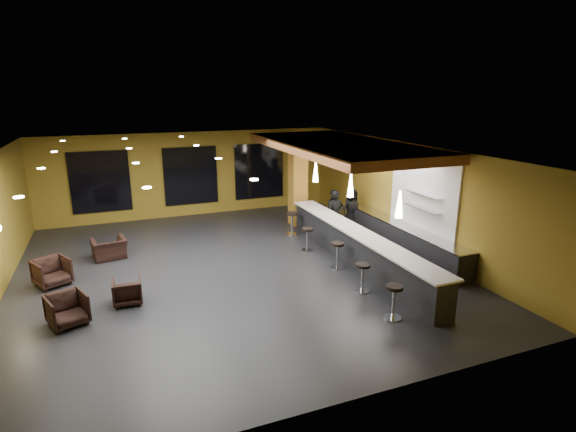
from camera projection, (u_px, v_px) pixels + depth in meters
name	position (u px, v px, depth m)	size (l,w,h in m)	color
floor	(232.00, 270.00, 13.40)	(12.00, 13.00, 0.10)	black
ceiling	(228.00, 150.00, 12.43)	(12.00, 13.00, 0.10)	black
wall_back	(190.00, 174.00, 18.78)	(12.00, 0.10, 3.50)	olive
wall_front	(336.00, 314.00, 7.06)	(12.00, 0.10, 3.50)	olive
wall_right	(405.00, 195.00, 15.07)	(0.10, 13.00, 3.50)	olive
wood_soffit	(339.00, 146.00, 14.80)	(3.60, 8.00, 0.28)	#9D592E
window_left	(100.00, 182.00, 17.44)	(2.20, 0.06, 2.40)	black
window_center	(191.00, 176.00, 18.69)	(2.20, 0.06, 2.40)	black
window_right	(259.00, 171.00, 19.76)	(2.20, 0.06, 2.40)	black
tile_backsplash	(423.00, 194.00, 14.08)	(0.06, 3.20, 2.40)	white
bar_counter	(356.00, 248.00, 13.66)	(0.60, 8.00, 1.00)	black
bar_top	(357.00, 232.00, 13.52)	(0.78, 8.10, 0.05)	silver
prep_counter	(402.00, 238.00, 14.84)	(0.70, 6.00, 0.86)	black
prep_top	(402.00, 225.00, 14.72)	(0.72, 6.00, 0.03)	silver
wall_shelf_lower	(422.00, 208.00, 13.96)	(0.30, 1.50, 0.03)	silver
wall_shelf_upper	(423.00, 194.00, 13.84)	(0.30, 1.50, 0.03)	silver
column	(298.00, 181.00, 17.44)	(0.60, 0.60, 3.50)	#A97426
pendant_0	(399.00, 204.00, 11.37)	(0.20, 0.20, 0.70)	white
pendant_1	(351.00, 186.00, 13.61)	(0.20, 0.20, 0.70)	white
pendant_2	(316.00, 172.00, 15.84)	(0.20, 0.20, 0.70)	white
staff_a	(336.00, 214.00, 16.14)	(0.61, 0.40, 1.69)	black
staff_b	(335.00, 210.00, 16.95)	(0.75, 0.59, 1.55)	black
staff_c	(351.00, 209.00, 17.00)	(0.78, 0.51, 1.59)	black
armchair_a	(67.00, 310.00, 10.12)	(0.78, 0.80, 0.73)	black
armchair_b	(127.00, 291.00, 11.16)	(0.68, 0.70, 0.64)	black
armchair_c	(52.00, 272.00, 12.18)	(0.81, 0.84, 0.76)	black
armchair_d	(109.00, 249.00, 14.14)	(1.00, 0.88, 0.65)	black
bar_stool_0	(394.00, 297.00, 10.35)	(0.42, 0.42, 0.83)	silver
bar_stool_1	(363.00, 274.00, 11.76)	(0.39, 0.39, 0.77)	silver
bar_stool_2	(338.00, 252.00, 13.31)	(0.41, 0.41, 0.80)	silver
bar_stool_3	(307.00, 236.00, 14.78)	(0.39, 0.39, 0.77)	silver
bar_stool_4	(292.00, 221.00, 16.42)	(0.43, 0.43, 0.84)	silver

